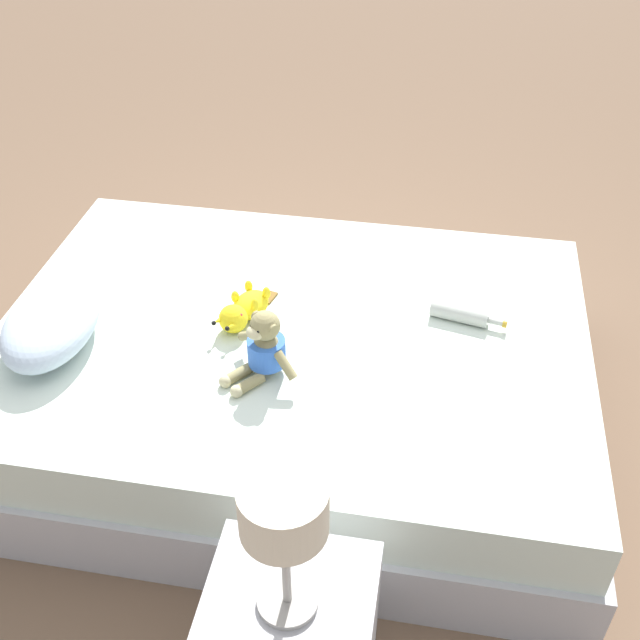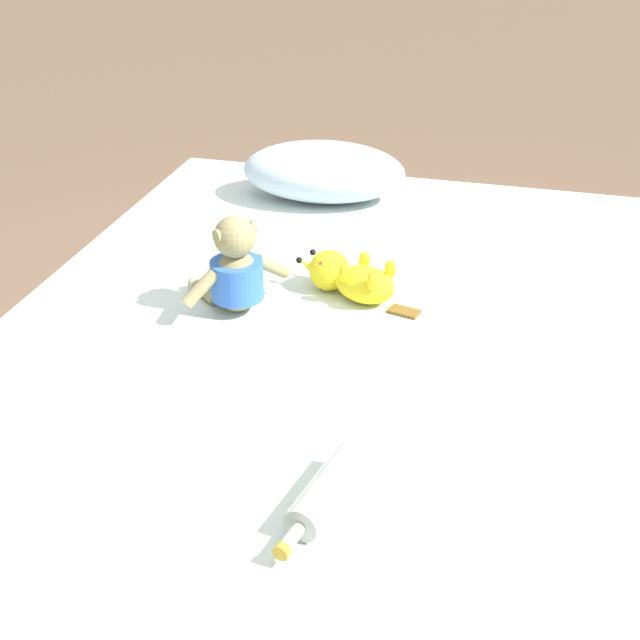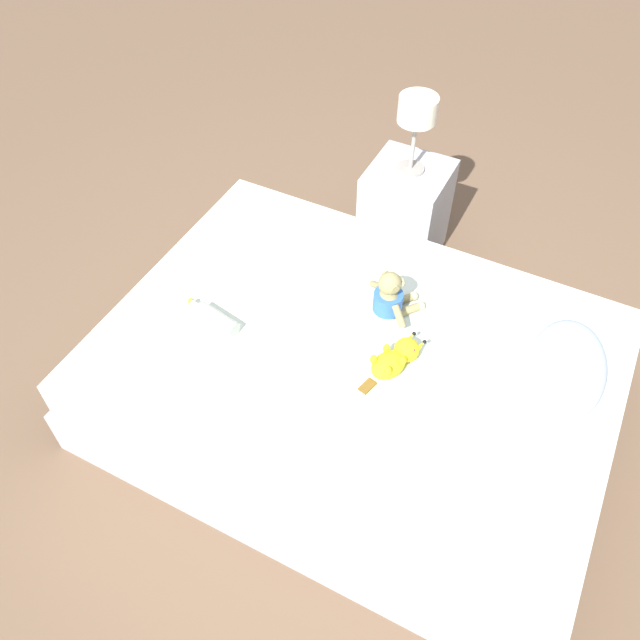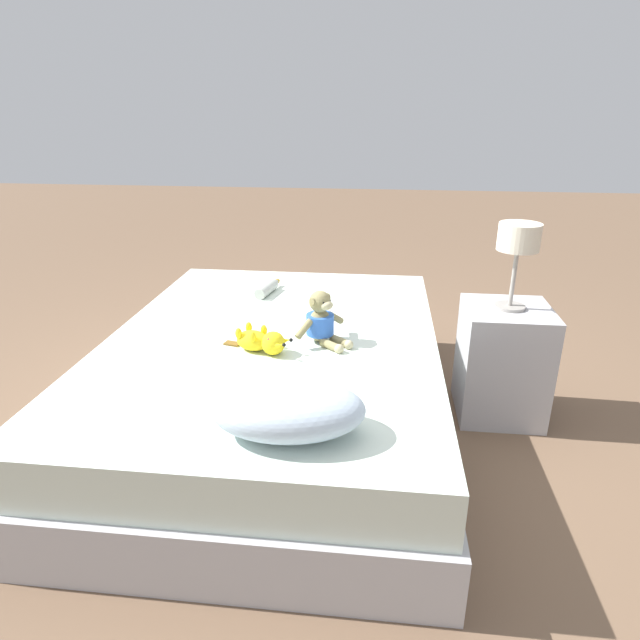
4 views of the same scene
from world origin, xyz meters
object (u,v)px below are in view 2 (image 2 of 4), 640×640
at_px(plush_yellow_creature, 350,277).
at_px(glass_bottle, 326,492).
at_px(plush_monkey, 234,271).
at_px(pillow, 324,171).
at_px(bed, 326,412).

height_order(plush_yellow_creature, glass_bottle, plush_yellow_creature).
height_order(plush_monkey, glass_bottle, plush_monkey).
bearing_deg(plush_yellow_creature, pillow, 110.11).
distance_m(plush_yellow_creature, glass_bottle, 0.76).
bearing_deg(plush_yellow_creature, glass_bottle, -79.99).
distance_m(plush_monkey, plush_yellow_creature, 0.28).
height_order(bed, glass_bottle, glass_bottle).
relative_size(plush_monkey, plush_yellow_creature, 0.80).
relative_size(bed, plush_monkey, 8.16).
bearing_deg(bed, plush_monkey, 170.09).
xyz_separation_m(pillow, glass_bottle, (0.35, -1.34, -0.05)).
distance_m(pillow, glass_bottle, 1.39).
height_order(pillow, plush_monkey, plush_monkey).
bearing_deg(pillow, plush_monkey, -91.88).
bearing_deg(pillow, glass_bottle, -75.38).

